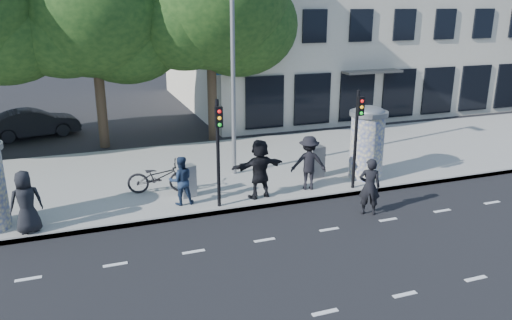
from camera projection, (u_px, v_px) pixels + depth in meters
name	position (u px, v px, depth m)	size (l,w,h in m)	color
ground	(284.00, 264.00, 12.51)	(120.00, 120.00, 0.00)	black
sidewalk	(208.00, 171.00, 19.22)	(40.00, 8.00, 0.15)	gray
curb	(240.00, 209.00, 15.67)	(40.00, 0.10, 0.16)	slate
lane_dash_near	(325.00, 312.00, 10.54)	(32.00, 0.12, 0.01)	silver
lane_dash_far	(265.00, 240.00, 13.77)	(32.00, 0.12, 0.01)	silver
ad_column_right	(367.00, 140.00, 17.96)	(1.36, 1.36, 2.65)	beige
traffic_pole_near	(218.00, 143.00, 15.05)	(0.22, 0.31, 3.40)	black
traffic_pole_far	(357.00, 130.00, 16.61)	(0.22, 0.31, 3.40)	black
street_lamp	(233.00, 47.00, 17.29)	(0.25, 0.93, 8.00)	slate
tree_near_left	(92.00, 8.00, 20.96)	(6.80, 6.80, 8.97)	#38281C
tree_center	(210.00, 2.00, 22.15)	(7.00, 7.00, 9.30)	#38281C
building	(335.00, 8.00, 32.55)	(20.30, 15.85, 12.00)	beige
ped_a	(26.00, 202.00, 13.68)	(0.87, 0.57, 1.78)	black
ped_c	(181.00, 181.00, 15.65)	(0.76, 0.59, 1.57)	#1B2944
ped_d	(309.00, 163.00, 16.92)	(1.20, 0.69, 1.87)	black
ped_f	(260.00, 169.00, 16.16)	(1.82, 0.65, 1.96)	black
man_road	(369.00, 187.00, 15.24)	(0.66, 0.43, 1.80)	black
bicycle	(159.00, 177.00, 16.70)	(2.09, 0.73, 1.10)	black
cabinet_left	(187.00, 181.00, 16.35)	(0.51, 0.37, 1.07)	gray
cabinet_right	(316.00, 162.00, 18.20)	(0.56, 0.40, 1.16)	slate
car_mid	(34.00, 123.00, 24.31)	(4.17, 1.45, 1.37)	black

